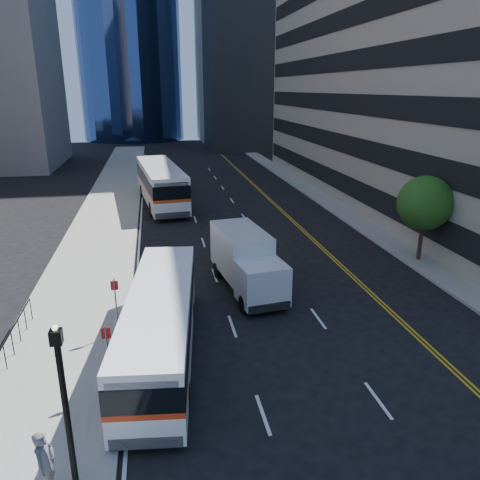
{
  "coord_description": "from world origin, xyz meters",
  "views": [
    {
      "loc": [
        -6.52,
        -16.29,
        10.07
      ],
      "look_at": [
        -2.48,
        5.64,
        2.8
      ],
      "focal_mm": 35.0,
      "sensor_mm": 36.0,
      "label": 1
    }
  ],
  "objects": [
    {
      "name": "box_truck",
      "position": [
        -2.13,
        5.76,
        1.61
      ],
      "size": [
        3.03,
        6.6,
        3.05
      ],
      "rotation": [
        0.0,
        0.0,
        0.14
      ],
      "color": "silver",
      "rests_on": "ground"
    },
    {
      "name": "lamp_post",
      "position": [
        -9.0,
        -6.0,
        2.72
      ],
      "size": [
        0.28,
        0.28,
        4.56
      ],
      "color": "black",
      "rests_on": "sidewalk_west"
    },
    {
      "name": "ground",
      "position": [
        0.0,
        0.0,
        0.0
      ],
      "size": [
        160.0,
        160.0,
        0.0
      ],
      "primitive_type": "plane",
      "color": "black",
      "rests_on": "ground"
    },
    {
      "name": "bus_front",
      "position": [
        -6.6,
        0.07,
        1.5
      ],
      "size": [
        3.49,
        10.85,
        2.75
      ],
      "rotation": [
        0.0,
        0.0,
        -0.11
      ],
      "color": "white",
      "rests_on": "ground"
    },
    {
      "name": "street_tree",
      "position": [
        9.0,
        8.0,
        3.64
      ],
      "size": [
        3.2,
        3.2,
        5.1
      ],
      "color": "#332114",
      "rests_on": "sidewalk_east"
    },
    {
      "name": "sidewalk_west",
      "position": [
        -10.5,
        25.0,
        0.07
      ],
      "size": [
        5.0,
        90.0,
        0.15
      ],
      "primitive_type": "cube",
      "color": "gray",
      "rests_on": "ground"
    },
    {
      "name": "bus_rear",
      "position": [
        -6.03,
        25.92,
        1.91
      ],
      "size": [
        4.44,
        13.78,
        3.49
      ],
      "rotation": [
        0.0,
        0.0,
        0.11
      ],
      "color": "white",
      "rests_on": "ground"
    },
    {
      "name": "pedestrian",
      "position": [
        -9.62,
        -6.19,
        1.09
      ],
      "size": [
        0.65,
        0.8,
        1.88
      ],
      "primitive_type": "imported",
      "rotation": [
        0.0,
        0.0,
        1.24
      ],
      "color": "#55555C",
      "rests_on": "sidewalk_west"
    },
    {
      "name": "sidewalk_east",
      "position": [
        9.0,
        25.0,
        0.07
      ],
      "size": [
        2.0,
        90.0,
        0.15
      ],
      "primitive_type": "cube",
      "color": "gray",
      "rests_on": "ground"
    }
  ]
}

